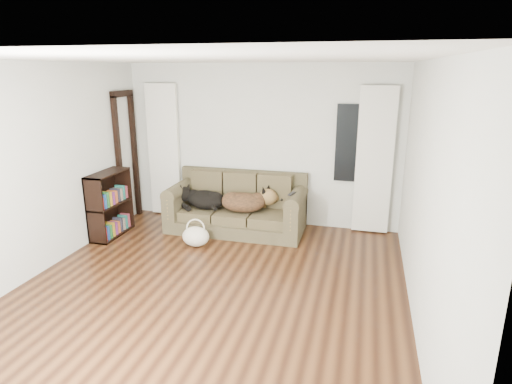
% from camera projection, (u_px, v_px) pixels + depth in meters
% --- Properties ---
extents(floor, '(5.00, 5.00, 0.00)m').
position_uv_depth(floor, '(209.00, 291.00, 5.01)').
color(floor, black).
rests_on(floor, ground).
extents(ceiling, '(5.00, 5.00, 0.00)m').
position_uv_depth(ceiling, '(201.00, 59.00, 4.29)').
color(ceiling, white).
rests_on(ceiling, ground).
extents(wall_back, '(4.50, 0.04, 2.60)m').
position_uv_depth(wall_back, '(261.00, 146.00, 6.97)').
color(wall_back, silver).
rests_on(wall_back, ground).
extents(wall_left, '(0.04, 5.00, 2.60)m').
position_uv_depth(wall_left, '(32.00, 172.00, 5.19)').
color(wall_left, silver).
rests_on(wall_left, ground).
extents(wall_right, '(0.04, 5.00, 2.60)m').
position_uv_depth(wall_right, '(425.00, 199.00, 4.10)').
color(wall_right, silver).
rests_on(wall_right, ground).
extents(curtain_left, '(0.55, 0.08, 2.25)m').
position_uv_depth(curtain_left, '(164.00, 151.00, 7.35)').
color(curtain_left, white).
rests_on(curtain_left, ground).
extents(curtain_right, '(0.55, 0.08, 2.25)m').
position_uv_depth(curtain_right, '(374.00, 161.00, 6.50)').
color(curtain_right, white).
rests_on(curtain_right, ground).
extents(window_pane, '(0.50, 0.03, 1.20)m').
position_uv_depth(window_pane, '(352.00, 143.00, 6.57)').
color(window_pane, black).
rests_on(window_pane, wall_back).
extents(door_casing, '(0.07, 0.60, 2.10)m').
position_uv_depth(door_casing, '(127.00, 159.00, 7.16)').
color(door_casing, black).
rests_on(door_casing, ground).
extents(sofa, '(2.14, 0.92, 0.88)m').
position_uv_depth(sofa, '(236.00, 203.00, 6.79)').
color(sofa, '#332B1E').
rests_on(sofa, floor).
extents(dog_black_lab, '(0.80, 0.68, 0.29)m').
position_uv_depth(dog_black_lab, '(203.00, 200.00, 6.87)').
color(dog_black_lab, black).
rests_on(dog_black_lab, sofa).
extents(dog_shepherd, '(0.73, 0.52, 0.32)m').
position_uv_depth(dog_shepherd, '(246.00, 202.00, 6.70)').
color(dog_shepherd, black).
rests_on(dog_shepherd, sofa).
extents(tv_remote, '(0.10, 0.19, 0.02)m').
position_uv_depth(tv_remote, '(292.00, 194.00, 6.31)').
color(tv_remote, black).
rests_on(tv_remote, sofa).
extents(tote_bag, '(0.46, 0.39, 0.29)m').
position_uv_depth(tote_bag, '(196.00, 236.00, 6.24)').
color(tote_bag, silver).
rests_on(tote_bag, floor).
extents(bookshelf, '(0.39, 0.84, 1.01)m').
position_uv_depth(bookshelf, '(110.00, 204.00, 6.57)').
color(bookshelf, black).
rests_on(bookshelf, floor).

